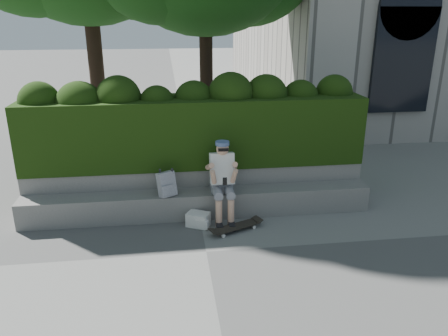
{
  "coord_description": "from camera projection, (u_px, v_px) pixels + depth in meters",
  "views": [
    {
      "loc": [
        -0.49,
        -5.67,
        3.34
      ],
      "look_at": [
        0.4,
        1.0,
        0.95
      ],
      "focal_mm": 35.0,
      "sensor_mm": 36.0,
      "label": 1
    }
  ],
  "objects": [
    {
      "name": "backpack_plaid",
      "position": [
        167.0,
        184.0,
        7.27
      ],
      "size": [
        0.32,
        0.27,
        0.41
      ],
      "primitive_type": "cube",
      "rotation": [
        0.0,
        0.0,
        0.53
      ],
      "color": "#B7B7BC",
      "rests_on": "bench_ledge"
    },
    {
      "name": "person",
      "position": [
        222.0,
        178.0,
        7.27
      ],
      "size": [
        0.4,
        0.76,
        1.38
      ],
      "color": "gray",
      "rests_on": "ground"
    },
    {
      "name": "backpack_ground",
      "position": [
        198.0,
        219.0,
        7.23
      ],
      "size": [
        0.43,
        0.39,
        0.23
      ],
      "primitive_type": "cube",
      "rotation": [
        0.0,
        0.0,
        -0.49
      ],
      "color": "white",
      "rests_on": "ground"
    },
    {
      "name": "skateboard",
      "position": [
        236.0,
        227.0,
        7.08
      ],
      "size": [
        0.85,
        0.52,
        0.09
      ],
      "rotation": [
        0.0,
        0.0,
        0.4
      ],
      "color": "black",
      "rests_on": "ground"
    },
    {
      "name": "planter_wall",
      "position": [
        197.0,
        185.0,
        7.96
      ],
      "size": [
        6.0,
        0.5,
        0.75
      ],
      "primitive_type": "cube",
      "color": "gray",
      "rests_on": "ground"
    },
    {
      "name": "bench_ledge",
      "position": [
        199.0,
        204.0,
        7.57
      ],
      "size": [
        6.0,
        0.45,
        0.45
      ],
      "primitive_type": "cube",
      "color": "gray",
      "rests_on": "ground"
    },
    {
      "name": "hedge",
      "position": [
        195.0,
        131.0,
        7.85
      ],
      "size": [
        6.0,
        1.0,
        1.2
      ],
      "primitive_type": "cube",
      "color": "black",
      "rests_on": "planter_wall"
    },
    {
      "name": "ground",
      "position": [
        206.0,
        252.0,
        6.48
      ],
      "size": [
        80.0,
        80.0,
        0.0
      ],
      "primitive_type": "plane",
      "color": "slate",
      "rests_on": "ground"
    }
  ]
}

